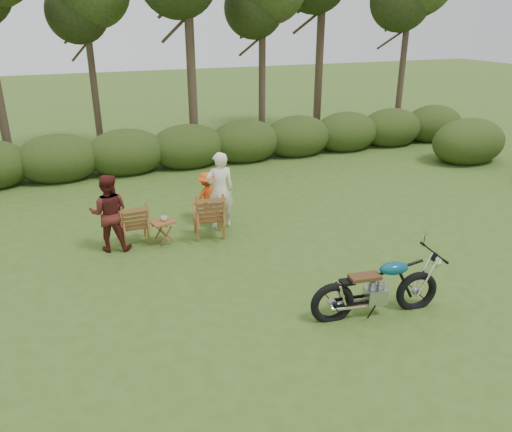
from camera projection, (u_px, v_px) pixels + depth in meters
name	position (u px, v px, depth m)	size (l,w,h in m)	color
ground	(315.00, 297.00, 8.91)	(80.00, 80.00, 0.00)	#35511B
tree_line	(192.00, 44.00, 16.04)	(22.52, 11.62, 8.14)	#392B1F
motorcycle	(374.00, 313.00, 8.44)	(2.15, 0.82, 1.23)	#0B7493
lawn_chair_right	(209.00, 236.00, 11.37)	(0.73, 0.73, 1.07)	brown
lawn_chair_left	(136.00, 242.00, 11.07)	(0.65, 0.65, 0.95)	brown
side_table	(163.00, 232.00, 10.93)	(0.50, 0.42, 0.52)	brown
cup	(164.00, 218.00, 10.84)	(0.14, 0.14, 0.11)	beige
adult_a	(221.00, 227.00, 11.86)	(0.67, 0.44, 1.83)	#EDE4C3
adult_b	(113.00, 249.00, 10.74)	(0.82, 0.64, 1.68)	#4E1916
child	(208.00, 219.00, 12.29)	(0.78, 0.45, 1.21)	#EC4D16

